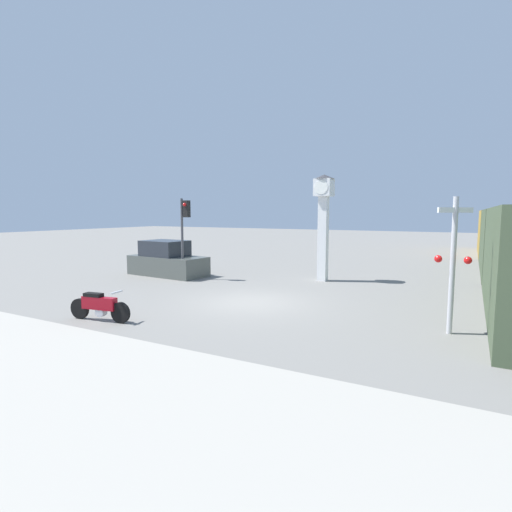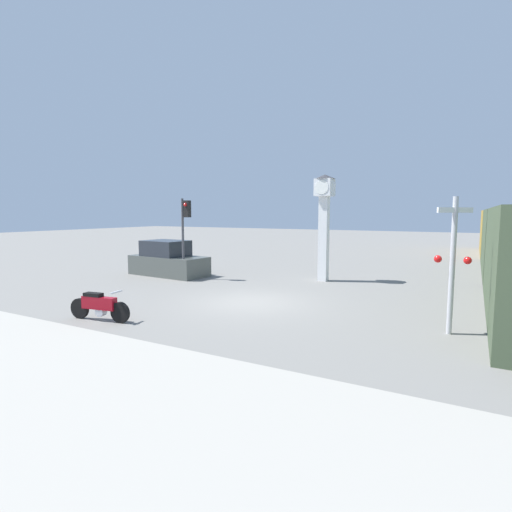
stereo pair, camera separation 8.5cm
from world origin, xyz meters
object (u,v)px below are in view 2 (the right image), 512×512
object	(u,v)px
traffic_light	(185,224)
railroad_crossing_signal	(453,260)
parked_car	(168,261)
clock_tower	(324,212)
motorcycle	(99,306)

from	to	relation	value
traffic_light	railroad_crossing_signal	size ratio (longest dim) A/B	1.07
railroad_crossing_signal	parked_car	xyz separation A→B (m)	(-13.40, 4.18, -1.25)
clock_tower	traffic_light	bearing A→B (deg)	-155.08
clock_tower	motorcycle	bearing A→B (deg)	-109.61
motorcycle	railroad_crossing_signal	xyz separation A→B (m)	(9.30, 3.59, 1.55)
parked_car	motorcycle	bearing A→B (deg)	-57.50
motorcycle	parked_car	size ratio (longest dim) A/B	0.49
railroad_crossing_signal	parked_car	size ratio (longest dim) A/B	0.84
motorcycle	traffic_light	distance (m)	7.91
motorcycle	railroad_crossing_signal	world-z (taller)	railroad_crossing_signal
motorcycle	traffic_light	bearing A→B (deg)	100.10
parked_car	railroad_crossing_signal	bearing A→B (deg)	-12.63
clock_tower	railroad_crossing_signal	bearing A→B (deg)	-47.94
clock_tower	traffic_light	xyz separation A→B (m)	(-6.00, -2.79, -0.56)
clock_tower	traffic_light	world-z (taller)	clock_tower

